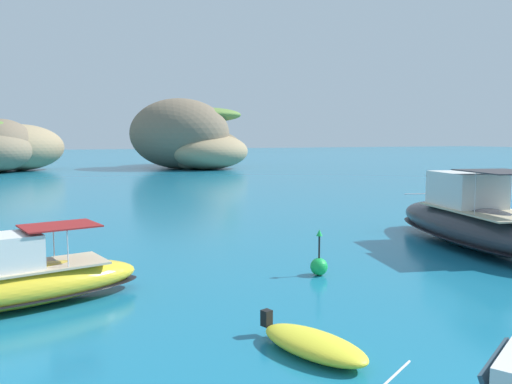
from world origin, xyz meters
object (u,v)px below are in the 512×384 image
(islet_large, at_px, (190,140))
(motorboat_charcoal, at_px, (471,222))
(channel_buoy, at_px, (319,265))
(motorboat_yellow, at_px, (17,282))
(dinghy_tender, at_px, (313,344))

(islet_large, height_order, motorboat_charcoal, islet_large)
(channel_buoy, bearing_deg, motorboat_yellow, 176.91)
(motorboat_charcoal, xyz_separation_m, channel_buoy, (-7.95, -1.43, -0.67))
(islet_large, distance_m, channel_buoy, 61.16)
(islet_large, distance_m, motorboat_charcoal, 58.46)
(islet_large, xyz_separation_m, motorboat_yellow, (-22.28, -59.06, -3.41))
(motorboat_charcoal, distance_m, dinghy_tender, 13.07)
(islet_large, distance_m, dinghy_tender, 67.04)
(islet_large, relative_size, channel_buoy, 16.57)
(dinghy_tender, bearing_deg, islet_large, 75.51)
(dinghy_tender, bearing_deg, motorboat_charcoal, 30.82)
(islet_large, relative_size, motorboat_yellow, 3.63)
(motorboat_charcoal, bearing_deg, channel_buoy, -169.82)
(motorboat_yellow, distance_m, channel_buoy, 8.81)
(dinghy_tender, bearing_deg, channel_buoy, 58.22)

